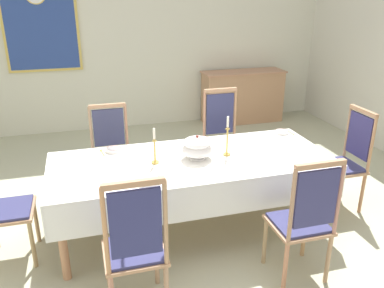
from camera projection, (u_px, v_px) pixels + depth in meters
ground at (192, 231)px, 3.94m from camera, size 6.51×6.75×0.04m
back_wall at (135, 35)px, 6.43m from camera, size 6.51×0.08×3.08m
dining_table at (192, 166)px, 3.70m from camera, size 2.58×1.03×0.75m
tablecloth at (192, 166)px, 3.70m from camera, size 2.60×1.05×0.32m
chair_south_a at (135, 245)px, 2.74m from camera, size 0.44×0.42×1.13m
chair_north_a at (111, 151)px, 4.40m from camera, size 0.44×0.42×1.06m
chair_south_b at (304, 219)px, 3.08m from camera, size 0.44×0.42×1.10m
chair_north_b at (223, 137)px, 4.73m from camera, size 0.44×0.42×1.14m
chair_head_east at (346, 159)px, 4.17m from camera, size 0.42×0.44×1.09m
soup_tureen at (197, 147)px, 3.64m from camera, size 0.29×0.29×0.23m
candlestick_west at (155, 149)px, 3.53m from camera, size 0.07×0.07×0.34m
candlestick_east at (227, 140)px, 3.70m from camera, size 0.07×0.07×0.38m
bowl_near_left at (113, 150)px, 3.83m from camera, size 0.16×0.16×0.04m
bowl_near_right at (282, 132)px, 4.31m from camera, size 0.14×0.14×0.03m
bowl_far_left at (150, 181)px, 3.20m from camera, size 0.19×0.19×0.04m
bowl_far_right at (203, 141)px, 4.04m from camera, size 0.19×0.19×0.04m
spoon_primary at (101, 151)px, 3.83m from camera, size 0.04×0.18×0.01m
spoon_secondary at (289, 131)px, 4.37m from camera, size 0.03×0.18×0.01m
sideboard at (242, 97)px, 7.00m from camera, size 1.44×0.48×0.90m
framed_painting at (41, 24)px, 5.94m from camera, size 1.10×0.05×1.41m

